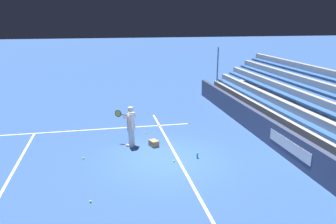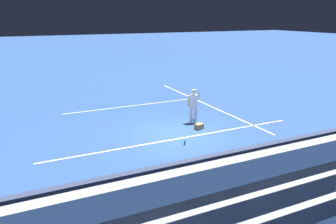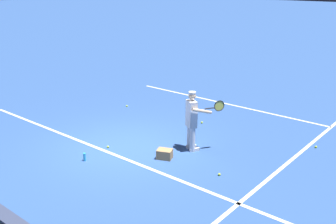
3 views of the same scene
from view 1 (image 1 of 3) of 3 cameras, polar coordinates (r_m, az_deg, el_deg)
name	(u,v)px [view 1 (image 1 of 3)]	position (r m, az deg, el deg)	size (l,w,h in m)	color
ground_plane	(165,159)	(12.78, -0.55, -8.23)	(160.00, 160.00, 0.00)	#2D5193
court_baseline_white	(177,158)	(12.88, 1.66, -8.03)	(12.00, 0.10, 0.01)	white
court_sideline_white	(67,131)	(16.52, -17.11, -3.22)	(0.10, 12.00, 0.01)	white
court_service_line_white	(13,172)	(13.03, -25.40, -9.40)	(8.22, 0.10, 0.01)	white
back_wall_sponsor_board	(278,138)	(14.16, 18.62, -4.24)	(20.45, 0.25, 1.10)	#384260
bleacher_stand	(327,129)	(15.32, 25.94, -2.69)	(19.43, 3.20, 3.40)	#9EA3A8
tennis_player	(131,126)	(13.83, -6.52, -2.44)	(0.92, 0.86, 1.71)	silver
ball_box_cardboard	(154,143)	(13.99, -2.49, -5.46)	(0.40, 0.30, 0.26)	#A87F51
tennis_ball_stray_back	(174,161)	(12.56, 1.06, -8.52)	(0.07, 0.07, 0.07)	#CCE533
tennis_ball_near_player	(146,133)	(15.56, -3.87, -3.59)	(0.07, 0.07, 0.07)	#CCE533
tennis_ball_on_baseline	(83,158)	(13.19, -14.52, -7.82)	(0.07, 0.07, 0.07)	#CCE533
tennis_ball_toward_net	(78,129)	(16.67, -15.41, -2.80)	(0.07, 0.07, 0.07)	#CCE533
tennis_ball_midcourt	(90,202)	(10.29, -13.36, -14.93)	(0.07, 0.07, 0.07)	#CCE533
water_bottle	(197,155)	(12.89, 5.14, -7.55)	(0.07, 0.07, 0.22)	#33B2E5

